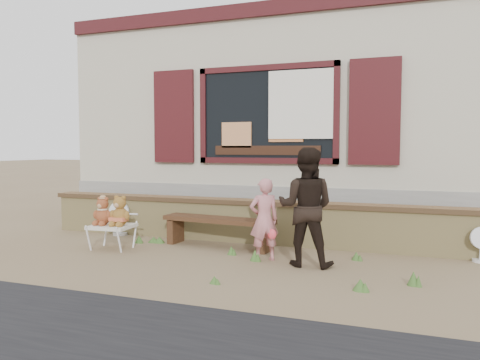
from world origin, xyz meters
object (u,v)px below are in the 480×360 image
at_px(folding_chair, 112,227).
at_px(child, 264,220).
at_px(teddy_bear_left, 103,210).
at_px(teddy_bear_right, 120,210).
at_px(bench, 218,226).
at_px(adult, 306,207).

distance_m(folding_chair, child, 2.29).
distance_m(folding_chair, teddy_bear_left, 0.28).
height_order(folding_chair, teddy_bear_right, teddy_bear_right).
distance_m(folding_chair, teddy_bear_right, 0.29).
relative_size(bench, folding_chair, 2.87).
relative_size(folding_chair, adult, 0.41).
relative_size(teddy_bear_left, teddy_bear_right, 0.93).
bearing_deg(child, bench, -66.28).
bearing_deg(folding_chair, child, -1.63).
bearing_deg(teddy_bear_left, child, -1.53).
relative_size(child, adult, 0.73).
relative_size(bench, teddy_bear_left, 4.24).
bearing_deg(adult, child, -8.46).
bearing_deg(folding_chair, adult, -3.59).
relative_size(folding_chair, teddy_bear_right, 1.38).
xyz_separation_m(teddy_bear_left, child, (2.42, 0.12, -0.02)).
bearing_deg(child, teddy_bear_right, -31.81).
relative_size(teddy_bear_right, adult, 0.30).
height_order(child, adult, adult).
height_order(bench, child, child).
xyz_separation_m(bench, teddy_bear_left, (-1.54, -0.66, 0.24)).
bearing_deg(teddy_bear_right, folding_chair, 180.00).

